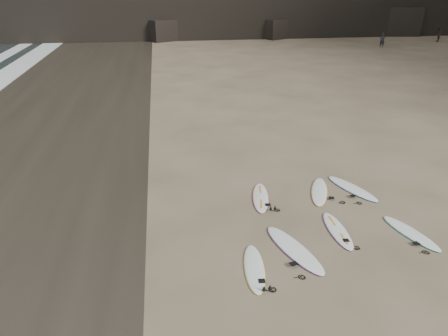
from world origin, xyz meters
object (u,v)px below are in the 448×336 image
object	(u,v)px
surfboard_3	(411,233)
surfboard_6	(319,191)
surfboard_2	(338,230)
surfboard_7	(352,188)
surfboard_0	(254,268)
surfboard_1	(294,249)
surfboard_5	(261,197)
person_b	(438,34)
person_a	(382,40)

from	to	relation	value
surfboard_3	surfboard_6	bearing A→B (deg)	104.15
surfboard_3	surfboard_6	distance (m)	3.66
surfboard_2	surfboard_7	world-z (taller)	surfboard_7
surfboard_0	surfboard_3	size ratio (longest dim) A/B	0.97
surfboard_6	surfboard_3	bearing A→B (deg)	-39.20
surfboard_1	surfboard_2	xyz separation A→B (m)	(1.66, 0.82, -0.01)
surfboard_2	surfboard_3	xyz separation A→B (m)	(2.21, -0.48, 0.00)
surfboard_6	surfboard_2	bearing A→B (deg)	-77.24
surfboard_1	surfboard_7	bearing A→B (deg)	28.89
surfboard_2	surfboard_3	world-z (taller)	same
surfboard_1	surfboard_5	world-z (taller)	surfboard_1
surfboard_7	person_b	world-z (taller)	person_b
surfboard_0	surfboard_2	bearing A→B (deg)	33.14
surfboard_0	surfboard_3	bearing A→B (deg)	17.65
surfboard_3	person_b	bearing A→B (deg)	40.41
surfboard_3	surfboard_6	xyz separation A→B (m)	(-1.86, 3.16, 0.00)
surfboard_0	surfboard_5	xyz separation A→B (m)	(1.09, 4.04, 0.00)
surfboard_3	surfboard_7	world-z (taller)	surfboard_7
surfboard_1	surfboard_2	size ratio (longest dim) A/B	1.23
surfboard_7	surfboard_3	bearing A→B (deg)	-102.13
surfboard_7	surfboard_5	bearing A→B (deg)	161.42
person_b	surfboard_3	bearing A→B (deg)	-2.38
person_a	person_b	world-z (taller)	person_b
surfboard_1	surfboard_7	distance (m)	4.86
surfboard_2	surfboard_6	world-z (taller)	surfboard_6
surfboard_7	person_a	world-z (taller)	person_a
surfboard_1	person_a	xyz separation A→B (m)	(20.89, 36.30, 0.73)
person_b	surfboard_2	bearing A→B (deg)	-4.93
surfboard_0	surfboard_7	bearing A→B (deg)	48.65
surfboard_5	surfboard_0	bearing A→B (deg)	-94.43
surfboard_6	surfboard_7	xyz separation A→B (m)	(1.31, 0.05, 0.00)
surfboard_0	person_b	distance (m)	50.54
surfboard_1	person_a	size ratio (longest dim) A/B	1.77
surfboard_2	person_a	world-z (taller)	person_a
surfboard_1	surfboard_2	distance (m)	1.85
surfboard_0	person_a	world-z (taller)	person_a
surfboard_1	surfboard_6	size ratio (longest dim) A/B	1.17
surfboard_2	person_b	distance (m)	47.53
surfboard_5	person_b	bearing A→B (deg)	61.12
surfboard_5	surfboard_7	world-z (taller)	surfboard_7
surfboard_0	surfboard_1	world-z (taller)	surfboard_1
surfboard_0	person_a	xyz separation A→B (m)	(22.23, 37.00, 0.74)
surfboard_3	surfboard_7	bearing A→B (deg)	83.29
surfboard_3	surfboard_5	distance (m)	5.11
surfboard_1	person_a	world-z (taller)	person_a
surfboard_1	surfboard_3	size ratio (longest dim) A/B	1.21
surfboard_2	surfboard_6	bearing A→B (deg)	83.81
surfboard_6	person_b	bearing A→B (deg)	72.89
surfboard_6	person_b	world-z (taller)	person_b
surfboard_2	surfboard_7	size ratio (longest dim) A/B	0.91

